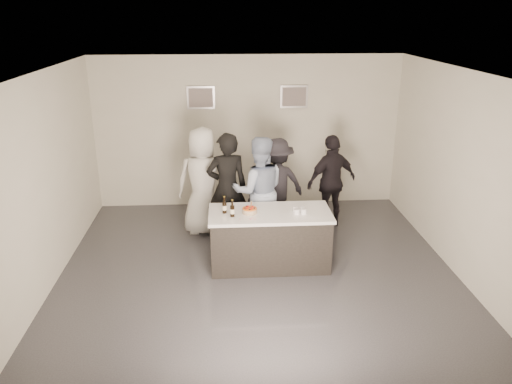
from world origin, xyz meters
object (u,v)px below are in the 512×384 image
person_main_black (227,188)px  person_guest_back (276,184)px  bar_counter (270,239)px  cake (250,211)px  person_main_blue (259,191)px  person_guest_left (203,182)px  person_guest_right (332,182)px  beer_bottle_a (224,205)px  beer_bottle_b (232,208)px

person_main_black → person_guest_back: person_main_black is taller
bar_counter → cake: cake is taller
person_main_blue → person_guest_left: (-0.95, 0.47, 0.03)m
cake → person_main_blue: 0.90m
person_guest_left → person_guest_right: size_ratio=1.12×
person_main_black → person_guest_left: bearing=-48.3°
person_guest_left → beer_bottle_a: bearing=111.1°
beer_bottle_a → person_guest_right: bearing=36.9°
person_guest_right → person_main_black: bearing=-9.6°
person_main_blue → person_guest_left: size_ratio=0.97×
beer_bottle_b → cake: bearing=24.4°
bar_counter → cake: bearing=-175.7°
cake → beer_bottle_b: beer_bottle_b is taller
beer_bottle_a → person_guest_left: (-0.37, 1.31, -0.07)m
person_guest_back → beer_bottle_b: bearing=41.7°
beer_bottle_a → beer_bottle_b: same height
beer_bottle_a → beer_bottle_b: 0.19m
person_guest_left → beer_bottle_b: bearing=113.8°
person_main_black → person_main_blue: person_main_black is taller
person_guest_right → cake: bearing=20.0°
person_main_blue → bar_counter: bearing=94.5°
bar_counter → beer_bottle_b: size_ratio=7.15×
bar_counter → person_guest_left: (-1.05, 1.32, 0.51)m
cake → person_main_black: 1.07m
cake → beer_bottle_b: (-0.26, -0.12, 0.09)m
bar_counter → person_guest_back: size_ratio=1.11×
beer_bottle_a → person_guest_back: bearing=57.1°
person_main_black → person_guest_right: 1.95m
person_guest_back → person_guest_left: bearing=-14.9°
beer_bottle_a → person_guest_left: person_guest_left is taller
cake → person_guest_right: person_guest_right is taller
beer_bottle_b → person_guest_right: person_guest_right is taller
person_guest_left → person_guest_right: (2.31, 0.14, -0.10)m
beer_bottle_b → person_guest_right: size_ratio=0.15×
person_main_black → person_guest_back: size_ratio=1.14×
person_guest_back → person_guest_right: bearing=159.1°
beer_bottle_a → person_main_blue: bearing=55.6°
cake → person_guest_left: person_guest_left is taller
person_guest_left → person_main_black: bearing=147.5°
bar_counter → beer_bottle_b: (-0.57, -0.14, 0.58)m
beer_bottle_b → person_guest_left: person_guest_left is taller
beer_bottle_b → person_main_blue: person_main_blue is taller
cake → person_guest_left: bearing=119.0°
cake → beer_bottle_a: size_ratio=0.85×
bar_counter → beer_bottle_a: 0.90m
person_main_blue → person_guest_back: 0.71m
person_main_blue → person_guest_right: 1.50m
beer_bottle_b → person_main_blue: size_ratio=0.14×
beer_bottle_b → person_guest_left: bearing=108.2°
bar_counter → person_guest_right: person_guest_right is taller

